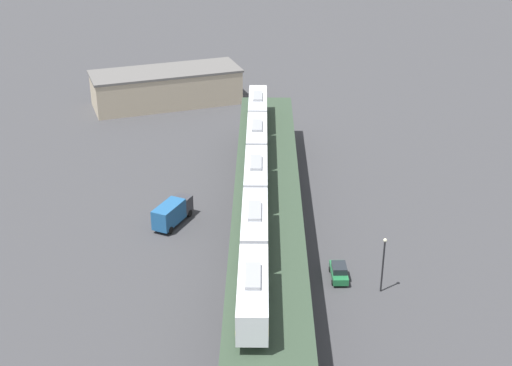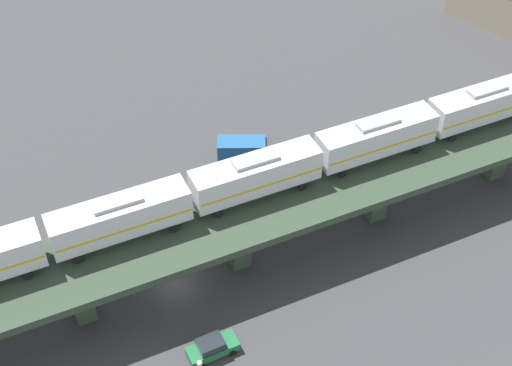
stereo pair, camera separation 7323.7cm
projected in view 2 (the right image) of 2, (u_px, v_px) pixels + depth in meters
ground_plane at (176, 284)px, 66.37m from camera, size 400.00×400.00×0.00m
elevated_viaduct at (169, 243)px, 62.34m from camera, size 35.20×90.38×6.77m
subway_train at (256, 175)px, 63.67m from camera, size 21.11×60.44×4.45m
street_car_green at (212, 347)px, 60.22m from camera, size 2.91×4.72×1.89m
delivery_truck at (250, 151)px, 77.65m from camera, size 6.45×6.89×3.20m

